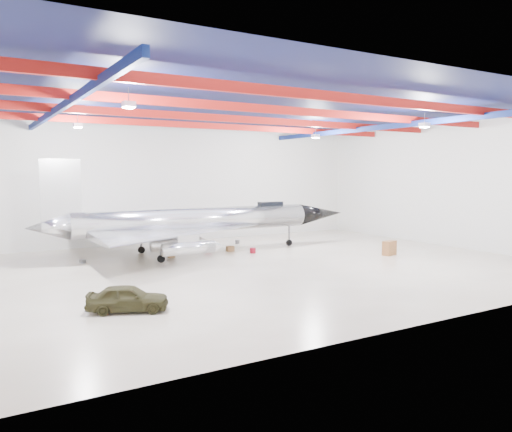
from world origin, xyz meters
TOP-DOWN VIEW (x-y plane):
  - floor at (0.00, 0.00)m, footprint 40.00×40.00m
  - wall_back at (0.00, 15.00)m, footprint 40.00×0.00m
  - wall_right at (20.00, 0.00)m, footprint 0.00×30.00m
  - ceiling at (0.00, 0.00)m, footprint 40.00×40.00m
  - ceiling_structure at (0.00, 0.00)m, footprint 39.50×29.50m
  - jet_aircraft at (-0.83, 7.23)m, footprint 27.33×15.85m
  - jeep at (-10.42, -6.57)m, footprint 4.06×2.88m
  - desk at (11.98, -1.14)m, footprint 1.36×0.92m
  - toolbox_red at (0.15, 7.29)m, footprint 0.45×0.37m
  - parts_bin at (2.04, 6.97)m, footprint 0.70×0.61m
  - crate_small at (-9.68, 7.44)m, footprint 0.46×0.42m
  - tool_chest at (3.17, 5.19)m, footprint 0.64×0.64m
  - oil_barrel at (-3.28, 6.61)m, footprint 0.54×0.45m
  - spares_box at (4.60, 10.51)m, footprint 0.52×0.52m

SIDE VIEW (x-z plane):
  - floor at x=0.00m, z-range 0.00..0.00m
  - crate_small at x=-9.68m, z-range 0.00..0.26m
  - toolbox_red at x=0.15m, z-range 0.00..0.30m
  - oil_barrel at x=-3.28m, z-range 0.00..0.36m
  - spares_box at x=4.60m, z-range 0.00..0.36m
  - parts_bin at x=2.04m, z-range 0.00..0.43m
  - tool_chest at x=3.17m, z-range 0.00..0.43m
  - desk at x=11.98m, z-range 0.00..1.14m
  - jeep at x=-10.42m, z-range 0.00..1.28m
  - jet_aircraft at x=-0.83m, z-range -1.28..6.18m
  - wall_back at x=0.00m, z-range -14.50..25.50m
  - wall_right at x=20.00m, z-range -9.50..20.50m
  - ceiling_structure at x=0.00m, z-range 9.79..10.86m
  - ceiling at x=0.00m, z-range 11.00..11.00m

